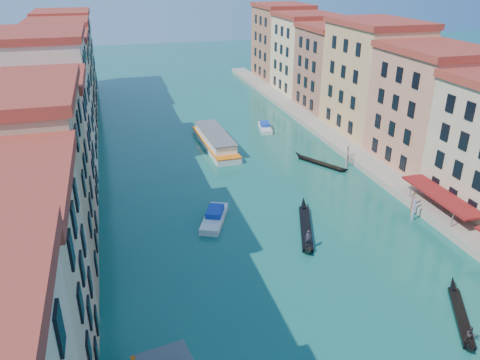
{
  "coord_description": "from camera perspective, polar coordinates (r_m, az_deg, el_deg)",
  "views": [
    {
      "loc": [
        -16.63,
        -5.19,
        29.34
      ],
      "look_at": [
        -2.76,
        44.43,
        5.83
      ],
      "focal_mm": 35.0,
      "sensor_mm": 36.0,
      "label": 1
    }
  ],
  "objects": [
    {
      "name": "right_bank_palazzos",
      "position": [
        86.51,
        17.79,
        10.29
      ],
      "size": [
        12.8,
        128.4,
        21.0
      ],
      "color": "#A24632",
      "rests_on": "ground"
    },
    {
      "name": "mooring_poles_right",
      "position": [
        56.73,
        26.72,
        -8.03
      ],
      "size": [
        1.44,
        54.24,
        3.2
      ],
      "color": "brown",
      "rests_on": "ground"
    },
    {
      "name": "motorboat_mid",
      "position": [
        59.3,
        -3.14,
        -4.51
      ],
      "size": [
        5.08,
        7.68,
        1.53
      ],
      "rotation": [
        0.0,
        0.0,
        -0.41
      ],
      "color": "white",
      "rests_on": "ground"
    },
    {
      "name": "gondola_far",
      "position": [
        77.27,
        9.72,
        2.1
      ],
      "size": [
        6.38,
        9.78,
        1.55
      ],
      "rotation": [
        0.0,
        0.0,
        0.55
      ],
      "color": "black",
      "rests_on": "ground"
    },
    {
      "name": "motorboat_far",
      "position": [
        93.18,
        3.07,
        6.48
      ],
      "size": [
        3.33,
        6.85,
        1.36
      ],
      "rotation": [
        0.0,
        0.0,
        -0.2
      ],
      "color": "silver",
      "rests_on": "ground"
    },
    {
      "name": "gondola_fore",
      "position": [
        57.93,
        8.02,
        -5.65
      ],
      "size": [
        5.58,
        13.05,
        2.7
      ],
      "rotation": [
        0.0,
        0.0,
        -0.35
      ],
      "color": "black",
      "rests_on": "ground"
    },
    {
      "name": "quay",
      "position": [
        85.15,
        12.45,
        4.14
      ],
      "size": [
        4.0,
        140.0,
        1.0
      ],
      "primitive_type": "cube",
      "color": "gray",
      "rests_on": "ground"
    },
    {
      "name": "vaporetto_far",
      "position": [
        83.63,
        -3.04,
        4.85
      ],
      "size": [
        4.86,
        18.57,
        2.74
      ],
      "rotation": [
        0.0,
        0.0,
        0.04
      ],
      "color": "silver",
      "rests_on": "ground"
    },
    {
      "name": "gondola_right",
      "position": [
        48.65,
        25.4,
        -14.78
      ],
      "size": [
        5.91,
        9.74,
        2.14
      ],
      "rotation": [
        0.0,
        0.0,
        -0.51
      ],
      "color": "black",
      "rests_on": "ground"
    },
    {
      "name": "left_bank_palazzos",
      "position": [
        73.18,
        -22.54,
        7.08
      ],
      "size": [
        12.8,
        128.4,
        21.0
      ],
      "color": "#CBB38F",
      "rests_on": "ground"
    }
  ]
}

